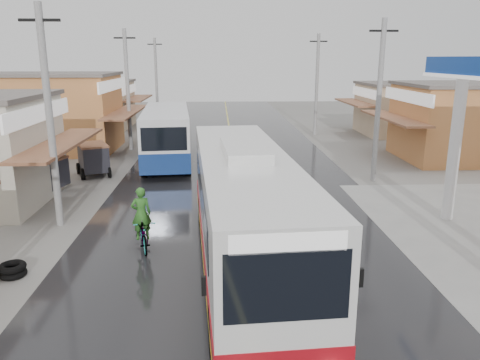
{
  "coord_description": "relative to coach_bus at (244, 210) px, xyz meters",
  "views": [
    {
      "loc": [
        -0.94,
        -8.05,
        6.16
      ],
      "look_at": [
        -0.18,
        8.57,
        1.8
      ],
      "focal_mm": 35.0,
      "sensor_mm": 36.0,
      "label": 1
    }
  ],
  "objects": [
    {
      "name": "tyre_stack",
      "position": [
        -6.74,
        -0.33,
        -1.61
      ],
      "size": [
        0.78,
        0.78,
        0.4
      ],
      "color": "black",
      "rests_on": "ground"
    },
    {
      "name": "utility_poles_right",
      "position": [
        7.22,
        10.0,
        -1.81
      ],
      "size": [
        1.6,
        36.0,
        8.0
      ],
      "primitive_type": null,
      "color": "gray",
      "rests_on": "ground"
    },
    {
      "name": "tricycle_far",
      "position": [
        -7.46,
        11.75,
        -0.83
      ],
      "size": [
        2.25,
        2.48,
        1.72
      ],
      "rotation": [
        0.0,
        0.0,
        0.42
      ],
      "color": "#26262D",
      "rests_on": "ground"
    },
    {
      "name": "shopfronts_left",
      "position": [
        -12.78,
        13.0,
        -1.81
      ],
      "size": [
        11.0,
        44.0,
        5.2
      ],
      "primitive_type": null,
      "color": "tan",
      "rests_on": "ground"
    },
    {
      "name": "centre_line",
      "position": [
        0.22,
        10.0,
        -1.79
      ],
      "size": [
        0.15,
        90.0,
        0.01
      ],
      "primitive_type": "cube",
      "color": "#D8CC4C",
      "rests_on": "road"
    },
    {
      "name": "coach_bus",
      "position": [
        0.0,
        0.0,
        0.0
      ],
      "size": [
        3.46,
        12.19,
        3.76
      ],
      "rotation": [
        0.0,
        0.0,
        0.07
      ],
      "color": "silver",
      "rests_on": "road"
    },
    {
      "name": "cyclist",
      "position": [
        -3.26,
        1.57,
        -1.1
      ],
      "size": [
        1.17,
        2.12,
        2.16
      ],
      "rotation": [
        0.0,
        0.0,
        0.25
      ],
      "color": "black",
      "rests_on": "ground"
    },
    {
      "name": "second_bus",
      "position": [
        -3.83,
        14.69,
        -0.09
      ],
      "size": [
        3.4,
        9.82,
        3.2
      ],
      "rotation": [
        0.0,
        0.0,
        0.08
      ],
      "color": "silver",
      "rests_on": "road"
    },
    {
      "name": "road",
      "position": [
        0.22,
        10.0,
        -1.8
      ],
      "size": [
        12.0,
        90.0,
        0.02
      ],
      "primitive_type": "cube",
      "color": "black",
      "rests_on": "ground"
    },
    {
      "name": "utility_poles_left",
      "position": [
        -6.78,
        11.0,
        -1.81
      ],
      "size": [
        1.6,
        50.0,
        8.0
      ],
      "primitive_type": null,
      "color": "gray",
      "rests_on": "ground"
    },
    {
      "name": "tricycle_near",
      "position": [
        -8.77,
        8.29,
        -0.87
      ],
      "size": [
        1.87,
        2.42,
        1.65
      ],
      "rotation": [
        0.0,
        0.0,
        -0.25
      ],
      "color": "#26262D",
      "rests_on": "ground"
    }
  ]
}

